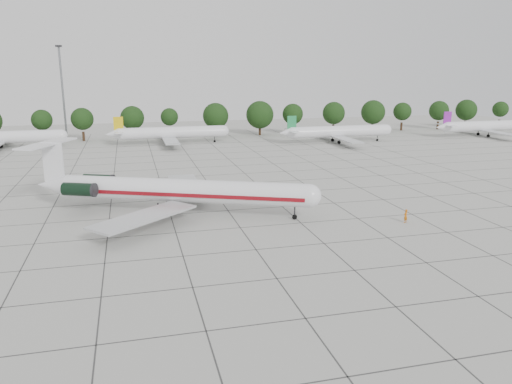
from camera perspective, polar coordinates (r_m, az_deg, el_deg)
ground at (r=62.51m, az=-1.81°, el=-4.10°), size 260.00×260.00×0.00m
apron_joints at (r=76.64m, az=-4.25°, el=-0.71°), size 170.00×170.00×0.02m
main_airliner at (r=68.79m, az=-10.03°, el=0.25°), size 38.49×28.91×9.42m
ground_crew at (r=67.10m, az=16.72°, el=-2.64°), size 0.77×0.69×1.77m
bg_airliner_b at (r=137.18m, az=-27.09°, el=5.56°), size 28.24×27.20×7.40m
bg_airliner_c at (r=133.17m, az=-9.65°, el=6.68°), size 28.24×27.20×7.40m
bg_airliner_d at (r=135.54m, az=9.45°, el=6.82°), size 28.24×27.20×7.40m
bg_airliner_e at (r=161.26m, az=24.84°, el=6.84°), size 28.24×27.20×7.40m
tree_line at (r=143.67m, az=-13.96°, el=8.23°), size 249.86×8.44×10.22m
floodlight_mast at (r=151.11m, az=-21.26°, el=11.13°), size 1.60×1.60×25.45m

